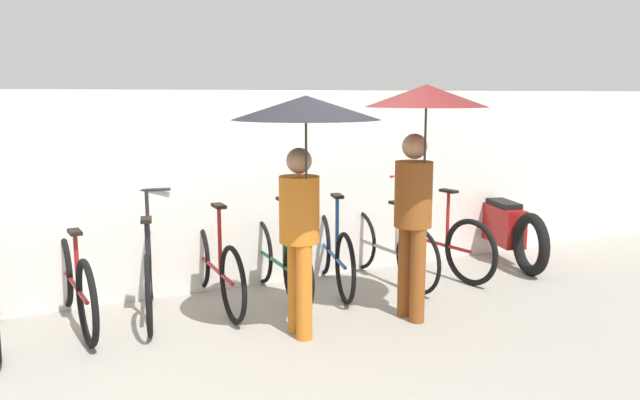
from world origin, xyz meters
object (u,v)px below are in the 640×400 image
Objects in this scene: parked_bicycle_4 at (277,260)px; parked_bicycle_6 at (385,247)px; parked_bicycle_1 at (74,283)px; parked_bicycle_5 at (333,252)px; pedestrian_leading at (304,143)px; motorcycle at (502,227)px; parked_bicycle_3 at (214,266)px; parked_bicycle_2 at (149,275)px; pedestrian_center at (422,138)px; parked_bicycle_7 at (434,241)px.

parked_bicycle_6 is at bearing -89.15° from parked_bicycle_4.
parked_bicycle_5 reaches higher than parked_bicycle_1.
pedestrian_leading is 0.98× the size of motorcycle.
parked_bicycle_6 is (1.83, -0.05, -0.00)m from parked_bicycle_3.
pedestrian_leading is (-0.82, -1.15, 1.20)m from parked_bicycle_5.
parked_bicycle_2 is 1.91m from pedestrian_leading.
parked_bicycle_1 is 0.88× the size of pedestrian_center.
parked_bicycle_1 is 0.61m from parked_bicycle_2.
parked_bicycle_4 is (0.61, -0.05, 0.00)m from parked_bicycle_3.
parked_bicycle_2 is 4.12m from motorcycle.
pedestrian_center is at bearing 156.86° from parked_bicycle_6.
parked_bicycle_5 is (0.61, 0.03, 0.00)m from parked_bicycle_4.
parked_bicycle_1 is at bearing 106.52° from motorcycle.
parked_bicycle_6 is (0.61, -0.02, -0.00)m from parked_bicycle_5.
parked_bicycle_3 is at bearing -43.33° from pedestrian_center.
parked_bicycle_2 is at bearing 80.11° from parked_bicycle_7.
motorcycle is (2.08, 1.30, -1.20)m from pedestrian_center.
parked_bicycle_5 is (1.22, -0.02, 0.00)m from parked_bicycle_3.
parked_bicycle_7 is (2.44, -0.07, 0.00)m from parked_bicycle_3.
parked_bicycle_4 is 0.97× the size of parked_bicycle_6.
parked_bicycle_6 is at bearing -78.76° from parked_bicycle_5.
pedestrian_center is at bearing -156.67° from parked_bicycle_5.
motorcycle is (1.68, 0.12, 0.03)m from parked_bicycle_6.
pedestrian_center reaches higher than parked_bicycle_6.
parked_bicycle_3 is 1.22m from parked_bicycle_5.
parked_bicycle_5 is at bearing 78.01° from parked_bicycle_7.
parked_bicycle_1 is 1.03× the size of parked_bicycle_6.
parked_bicycle_3 is 3.51m from motorcycle.
parked_bicycle_4 reaches higher than parked_bicycle_1.
parked_bicycle_7 is 0.87× the size of pedestrian_leading.
parked_bicycle_4 is (1.83, -0.04, -0.00)m from parked_bicycle_1.
parked_bicycle_7 is 0.84× the size of pedestrian_center.
parked_bicycle_6 is at bearing 78.28° from parked_bicycle_7.
parked_bicycle_7 is 2.61m from pedestrian_leading.
parked_bicycle_7 reaches higher than parked_bicycle_1.
parked_bicycle_3 is 1.08× the size of parked_bicycle_5.
pedestrian_leading is (-2.04, -1.10, 1.21)m from parked_bicycle_7.
parked_bicycle_2 is (0.61, -0.05, 0.00)m from parked_bicycle_1.
pedestrian_center is at bearing 137.38° from motorcycle.
pedestrian_center is 1.02× the size of motorcycle.
parked_bicycle_5 is 0.61m from parked_bicycle_6.
parked_bicycle_7 is (1.22, -0.04, -0.00)m from parked_bicycle_5.
parked_bicycle_1 is 1.22m from parked_bicycle_3.
parked_bicycle_4 is 0.61m from parked_bicycle_5.
parked_bicycle_1 is at bearing -34.47° from pedestrian_leading.
parked_bicycle_6 is at bearing -111.39° from pedestrian_center.
parked_bicycle_5 is at bearing -124.68° from pedestrian_leading.
pedestrian_leading reaches higher than parked_bicycle_6.
parked_bicycle_2 is at bearing 96.59° from parked_bicycle_3.
parked_bicycle_7 is (3.04, 0.00, -0.00)m from parked_bicycle_2.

